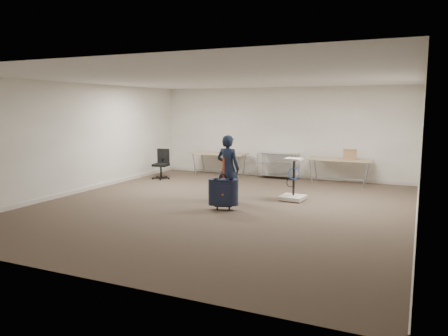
% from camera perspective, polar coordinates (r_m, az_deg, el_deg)
% --- Properties ---
extents(ground, '(9.00, 9.00, 0.00)m').
position_cam_1_polar(ground, '(9.80, -0.30, -4.99)').
color(ground, '#493C2C').
rests_on(ground, ground).
extents(room_shell, '(8.00, 9.00, 9.00)m').
position_cam_1_polar(room_shell, '(11.04, 2.70, -3.26)').
color(room_shell, beige).
rests_on(room_shell, ground).
extents(folding_table_left, '(1.80, 0.75, 0.73)m').
position_cam_1_polar(folding_table_left, '(14.02, -0.62, 1.76)').
color(folding_table_left, tan).
rests_on(folding_table_left, ground).
extents(folding_table_right, '(1.80, 0.75, 0.73)m').
position_cam_1_polar(folding_table_right, '(12.89, 14.88, 0.94)').
color(folding_table_right, tan).
rests_on(folding_table_right, ground).
extents(wire_shelf, '(1.22, 0.47, 0.80)m').
position_cam_1_polar(wire_shelf, '(13.60, 7.10, 0.50)').
color(wire_shelf, silver).
rests_on(wire_shelf, ground).
extents(person, '(0.60, 0.42, 1.56)m').
position_cam_1_polar(person, '(10.18, 0.53, -0.03)').
color(person, black).
rests_on(person, ground).
extents(suitcase, '(0.46, 0.35, 1.13)m').
position_cam_1_polar(suitcase, '(9.36, -0.09, -3.21)').
color(suitcase, black).
rests_on(suitcase, ground).
extents(office_chair, '(0.56, 0.56, 0.92)m').
position_cam_1_polar(office_chair, '(13.56, -8.17, -0.24)').
color(office_chair, black).
rests_on(office_chair, ground).
extents(equipment_cart, '(0.60, 0.60, 1.01)m').
position_cam_1_polar(equipment_cart, '(10.48, 8.96, -2.76)').
color(equipment_cart, beige).
rests_on(equipment_cart, ground).
extents(cardboard_box, '(0.41, 0.33, 0.28)m').
position_cam_1_polar(cardboard_box, '(12.80, 16.12, 1.71)').
color(cardboard_box, '#8B6041').
rests_on(cardboard_box, folding_table_right).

